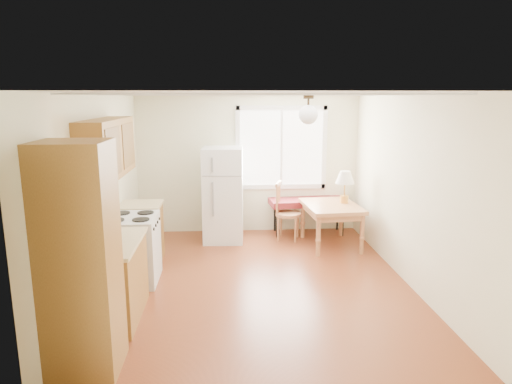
{
  "coord_description": "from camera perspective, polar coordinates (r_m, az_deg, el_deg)",
  "views": [
    {
      "loc": [
        -0.42,
        -5.73,
        2.46
      ],
      "look_at": [
        0.01,
        0.5,
        1.15
      ],
      "focal_mm": 32.0,
      "sensor_mm": 36.0,
      "label": 1
    }
  ],
  "objects": [
    {
      "name": "room_shell",
      "position": [
        5.88,
        0.28,
        -0.05
      ],
      "size": [
        4.6,
        5.6,
        2.62
      ],
      "color": "#5C2512",
      "rests_on": "ground"
    },
    {
      "name": "kitchen_run",
      "position": [
        5.51,
        -17.42,
        -5.83
      ],
      "size": [
        0.65,
        3.4,
        2.2
      ],
      "color": "brown",
      "rests_on": "ground"
    },
    {
      "name": "window_unit",
      "position": [
        8.32,
        3.19,
        5.54
      ],
      "size": [
        1.64,
        0.05,
        1.51
      ],
      "color": "white",
      "rests_on": "room_shell"
    },
    {
      "name": "pendant_light",
      "position": [
        6.24,
        6.54,
        9.71
      ],
      "size": [
        0.26,
        0.26,
        0.4
      ],
      "color": "#2F2315",
      "rests_on": "room_shell"
    },
    {
      "name": "refrigerator",
      "position": [
        7.83,
        -4.14,
        -0.34
      ],
      "size": [
        0.7,
        0.72,
        1.62
      ],
      "rotation": [
        0.0,
        0.0,
        -0.05
      ],
      "color": "silver",
      "rests_on": "ground"
    },
    {
      "name": "bench",
      "position": [
        8.31,
        6.59,
        -1.31
      ],
      "size": [
        1.45,
        0.67,
        0.65
      ],
      "rotation": [
        0.0,
        0.0,
        0.11
      ],
      "color": "maroon",
      "rests_on": "ground"
    },
    {
      "name": "dining_table",
      "position": [
        7.68,
        9.39,
        -2.29
      ],
      "size": [
        0.94,
        1.2,
        0.71
      ],
      "rotation": [
        0.0,
        0.0,
        0.08
      ],
      "color": "#A66A40",
      "rests_on": "ground"
    },
    {
      "name": "chair",
      "position": [
        7.95,
        3.4,
        -1.88
      ],
      "size": [
        0.48,
        0.47,
        1.01
      ],
      "rotation": [
        0.0,
        0.0,
        -0.29
      ],
      "color": "#A66A40",
      "rests_on": "ground"
    },
    {
      "name": "table_lamp",
      "position": [
        7.73,
        11.06,
        1.5
      ],
      "size": [
        0.31,
        0.31,
        0.54
      ],
      "rotation": [
        0.0,
        0.0,
        -0.26
      ],
      "color": "gold",
      "rests_on": "dining_table"
    },
    {
      "name": "coffee_maker",
      "position": [
        5.23,
        -18.21,
        -4.62
      ],
      "size": [
        0.19,
        0.24,
        0.36
      ],
      "rotation": [
        0.0,
        0.0,
        -0.03
      ],
      "color": "black",
      "rests_on": "kitchen_run"
    },
    {
      "name": "kettle",
      "position": [
        5.13,
        -19.41,
        -5.44
      ],
      "size": [
        0.12,
        0.12,
        0.23
      ],
      "color": "red",
      "rests_on": "kitchen_run"
    }
  ]
}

